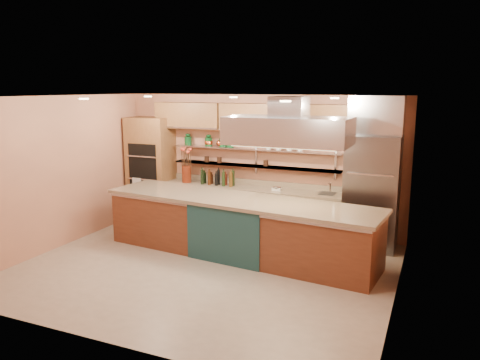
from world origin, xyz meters
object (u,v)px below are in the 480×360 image
at_px(kitchen_scale, 277,188).
at_px(refrigerator, 372,192).
at_px(copper_kettle, 220,143).
at_px(island, 238,227).
at_px(green_canister, 223,142).
at_px(flower_vase, 187,174).

bearing_deg(kitchen_scale, refrigerator, 18.39).
bearing_deg(copper_kettle, kitchen_scale, -9.33).
distance_m(island, copper_kettle, 2.27).
bearing_deg(refrigerator, copper_kettle, 175.85).
height_order(island, green_canister, green_canister).
height_order(flower_vase, kitchen_scale, flower_vase).
bearing_deg(kitchen_scale, green_canister, -171.01).
bearing_deg(island, refrigerator, 38.15).
distance_m(refrigerator, green_canister, 3.21).
distance_m(island, green_canister, 2.26).
xyz_separation_m(refrigerator, kitchen_scale, (-1.83, 0.01, -0.07)).
bearing_deg(green_canister, kitchen_scale, -9.71).
bearing_deg(kitchen_scale, island, -82.67).
height_order(copper_kettle, green_canister, green_canister).
xyz_separation_m(refrigerator, copper_kettle, (-3.17, 0.23, 0.74)).
xyz_separation_m(flower_vase, kitchen_scale, (2.05, 0.00, -0.13)).
bearing_deg(island, flower_vase, 149.17).
bearing_deg(refrigerator, flower_vase, 179.85).
bearing_deg(island, copper_kettle, 130.62).
bearing_deg(copper_kettle, island, -55.35).
xyz_separation_m(island, flower_vase, (-1.78, 1.33, 0.59)).
bearing_deg(green_canister, island, -56.72).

